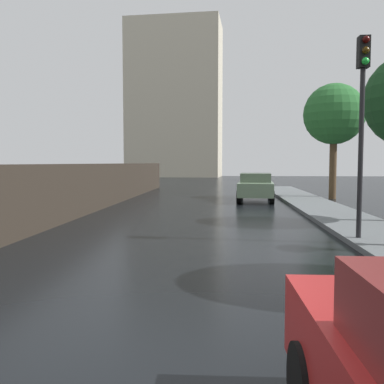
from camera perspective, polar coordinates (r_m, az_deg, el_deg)
The scene contains 5 objects.
ground at distance 4.33m, azimuth -10.48°, elevation -23.42°, with size 120.00×120.00×0.00m, color black.
car_green_near_kerb at distance 22.05m, azimuth 8.52°, elevation 0.72°, with size 2.05×4.44×1.45m.
traffic_light at distance 11.26m, azimuth 21.90°, elevation 11.29°, with size 0.26×0.39×4.87m.
street_tree_near at distance 24.52m, azimuth 18.54°, elevation 9.80°, with size 3.28×3.28×6.25m.
distant_tower at distance 61.16m, azimuth -2.30°, elevation 12.17°, with size 13.29×8.35×21.44m.
Camera 1 is at (1.01, -3.72, 1.99)m, focal length 39.73 mm.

